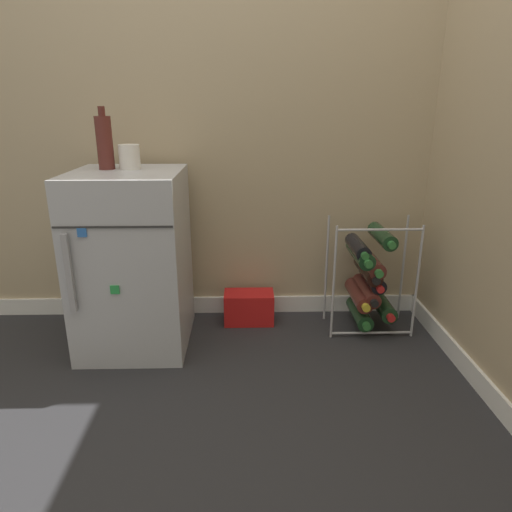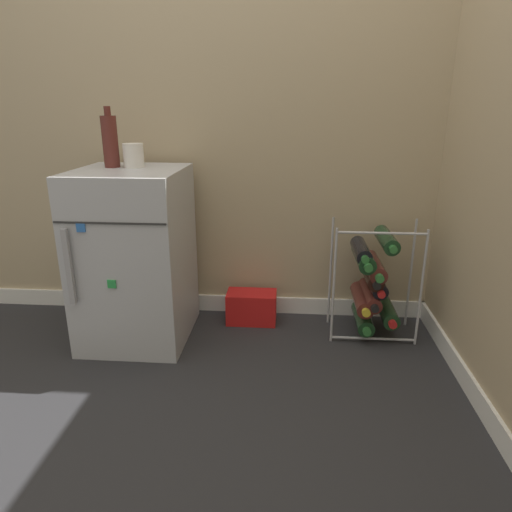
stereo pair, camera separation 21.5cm
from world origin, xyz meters
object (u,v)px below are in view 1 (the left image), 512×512
object	(u,v)px
mini_fridge	(133,261)
soda_box	(249,307)
fridge_top_cup	(129,157)
fridge_top_bottle	(105,142)
wine_rack	(368,276)

from	to	relation	value
mini_fridge	soda_box	bearing A→B (deg)	19.01
soda_box	fridge_top_cup	bearing A→B (deg)	-167.46
fridge_top_cup	fridge_top_bottle	bearing A→B (deg)	-179.30
wine_rack	fridge_top_cup	distance (m)	1.26
fridge_top_bottle	fridge_top_cup	bearing A→B (deg)	0.70
fridge_top_cup	fridge_top_bottle	xyz separation A→B (m)	(-0.10, -0.00, 0.06)
wine_rack	fridge_top_bottle	size ratio (longest dim) A/B	2.12
mini_fridge	wine_rack	xyz separation A→B (m)	(1.12, 0.10, -0.13)
mini_fridge	soda_box	world-z (taller)	mini_fridge
fridge_top_bottle	wine_rack	bearing A→B (deg)	1.75
mini_fridge	fridge_top_bottle	size ratio (longest dim) A/B	3.06
fridge_top_cup	soda_box	bearing A→B (deg)	12.54
soda_box	fridge_top_cup	xyz separation A→B (m)	(-0.52, -0.12, 0.79)
fridge_top_cup	fridge_top_bottle	size ratio (longest dim) A/B	0.40
fridge_top_cup	wine_rack	bearing A→B (deg)	1.85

